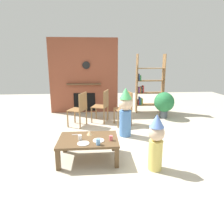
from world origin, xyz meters
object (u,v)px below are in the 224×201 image
Objects in this scene: paper_cup_center at (98,142)px; potted_plant_tall at (164,103)px; paper_cup_near_right at (80,138)px; paper_cup_near_left at (111,138)px; bookshelf at (148,87)px; coffee_table at (88,142)px; dining_chair_left at (80,107)px; birthday_cake_slice at (89,133)px; paper_plate_rear at (83,143)px; child_with_cone_hat at (156,141)px; child_in_pink at (125,111)px; dining_chair_right at (126,106)px; paper_plate_front at (99,140)px; dining_chair_middle at (103,104)px.

potted_plant_tall reaches higher than paper_cup_center.
paper_cup_near_left is at bearing -5.48° from paper_cup_near_right.
bookshelf is 1.84× the size of coffee_table.
birthday_cake_slice is at bearing 124.96° from dining_chair_left.
paper_plate_rear is 0.21× the size of child_with_cone_hat.
birthday_cake_slice is (0.15, 0.22, -0.01)m from paper_cup_near_right.
paper_cup_center is 0.25m from paper_plate_rear.
bookshelf reaches higher than paper_cup_center.
dining_chair_right is (0.12, 0.74, -0.08)m from child_in_pink.
paper_plate_front is 0.27m from paper_plate_rear.
child_with_cone_hat is 1.03× the size of dining_chair_middle.
child_with_cone_hat reaches higher than paper_plate_front.
child_in_pink reaches higher than paper_plate_front.
dining_chair_middle is at bearing 86.38° from paper_plate_front.
coffee_table is 1.15× the size of dining_chair_left.
coffee_table is at bearing 0.00° from child_in_pink.
bookshelf is 3.60m from paper_cup_near_right.
birthday_cake_slice is at bearing -122.90° from bookshelf.
potted_plant_tall is (2.44, 0.56, -0.05)m from dining_chair_left.
dining_chair_middle is (0.14, 2.29, 0.07)m from paper_cup_center.
paper_cup_near_left is 0.27m from paper_cup_center.
paper_cup_center reaches higher than paper_plate_front.
birthday_cake_slice is at bearing 76.90° from paper_plate_rear.
dining_chair_left is at bearing 104.53° from paper_plate_front.
bookshelf is 19.00× the size of birthday_cake_slice.
coffee_table is 1.75m from dining_chair_left.
coffee_table is 0.33m from paper_cup_center.
coffee_table is 11.27× the size of paper_cup_near_right.
paper_cup_center is (0.31, -0.21, 0.01)m from paper_cup_near_right.
dining_chair_middle is (0.13, 2.13, 0.12)m from paper_plate_front.
bookshelf reaches higher than paper_plate_rear.
paper_cup_near_right is at bearing -160.53° from coffee_table.
birthday_cake_slice is 1.15m from child_in_pink.
birthday_cake_slice is 0.13× the size of potted_plant_tall.
birthday_cake_slice is at bearing 84.77° from coffee_table.
coffee_table is 1.31m from child_in_pink.
bookshelf is 20.76× the size of paper_cup_near_right.
bookshelf is 2.46m from dining_chair_left.
dining_chair_left is 0.68m from dining_chair_middle.
paper_cup_near_right is 0.10× the size of dining_chair_right.
dining_chair_right is (0.61, -0.29, 0.00)m from dining_chair_middle.
paper_cup_near_right is at bearing -3.16° from child_in_pink.
child_with_cone_hat reaches higher than paper_cup_center.
paper_plate_front is (-0.21, -0.00, -0.04)m from paper_cup_near_left.
paper_cup_center reaches higher than birthday_cake_slice.
dining_chair_right is at bearing 174.12° from dining_chair_middle.
paper_plate_front is at bearing 56.70° from dining_chair_right.
paper_cup_near_right is 0.10× the size of child_with_cone_hat.
paper_plate_front is (0.01, 0.15, -0.05)m from paper_cup_center.
paper_plate_rear is 3.33m from potted_plant_tall.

